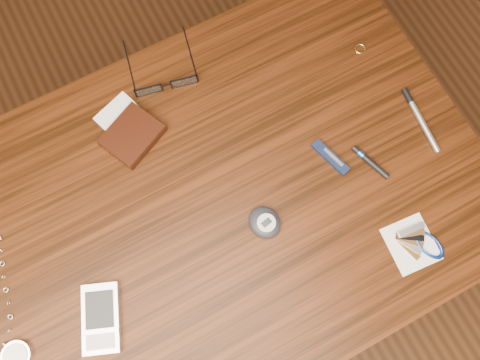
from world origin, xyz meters
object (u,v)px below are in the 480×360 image
Objects in this scene: desk at (219,212)px; pocket_watch at (15,350)px; wallet_and_card at (132,135)px; silver_pen at (418,115)px; notepad_keys at (420,243)px; pocket_knife at (330,157)px; eyeglasses at (166,83)px; pedometer at (265,222)px; pda_phone at (101,318)px.

desk is 3.17× the size of pocket_watch.
wallet_and_card is 1.13× the size of silver_pen.
notepad_keys is 0.22m from pocket_knife.
notepad_keys is at bearing -74.88° from pocket_knife.
pocket_watch is 0.84m from silver_pen.
eyeglasses is at bearing 36.56° from pocket_watch.
desk is at bearing 172.98° from pocket_knife.
silver_pen is at bearing -23.64° from wallet_and_card.
wallet_and_card reaches higher than pocket_knife.
pocket_watch is 4.46× the size of pedometer.
eyeglasses is 0.55m from pocket_watch.
wallet_and_card is 0.42m from pocket_watch.
wallet_and_card is 1.03× the size of eyeglasses.
desk is 0.15m from pedometer.
notepad_keys is at bearing -61.89° from eyeglasses.
pocket_watch is at bearing -176.15° from pocket_knife.
pocket_watch is 2.40× the size of pda_phone.
pedometer reaches higher than desk.
pocket_watch is at bearing 179.09° from pedometer.
eyeglasses reaches higher than desk.
desk is 0.39m from notepad_keys.
wallet_and_card is 2.25× the size of pedometer.
silver_pen is (0.84, 0.04, -0.00)m from pocket_watch.
pda_phone is 1.29× the size of notepad_keys.
pedometer is (0.04, -0.33, -0.00)m from eyeglasses.
desk is 0.23m from wallet_and_card.
eyeglasses reaches higher than notepad_keys.
desk is at bearing 175.36° from silver_pen.
pedometer is 0.69× the size of notepad_keys.
eyeglasses is 2.19× the size of pedometer.
pda_phone is 0.69m from silver_pen.
pedometer is 0.83× the size of pocket_knife.
pocket_knife is (0.17, 0.05, -0.01)m from pedometer.
pda_phone reaches higher than notepad_keys.
pocket_knife is (0.23, -0.03, 0.11)m from desk.
desk is at bearing 126.00° from pedometer.
eyeglasses is at bearing 118.11° from notepad_keys.
wallet_and_card is 0.55m from silver_pen.
pedometer reaches higher than pocket_watch.
eyeglasses is 0.35m from pocket_knife.
pda_phone is 1.55× the size of pocket_knife.
silver_pen is (0.69, 0.06, -0.00)m from pda_phone.
pedometer is (0.14, -0.27, -0.00)m from wallet_and_card.
pedometer is 0.50× the size of silver_pen.
desk is 0.25m from pocket_knife.
pda_phone is (-0.27, -0.09, 0.11)m from desk.
pocket_watch reaches higher than desk.
notepad_keys reaches higher than desk.
notepad_keys is at bearing -13.67° from pocket_watch.
pocket_watch is 0.48m from pedometer.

